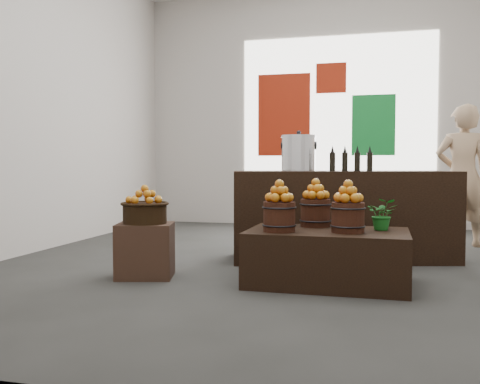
% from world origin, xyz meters
% --- Properties ---
extents(ground, '(7.00, 7.00, 0.00)m').
position_xyz_m(ground, '(0.00, 0.00, 0.00)').
color(ground, '#333331').
rests_on(ground, ground).
extents(back_wall, '(6.00, 0.04, 4.00)m').
position_xyz_m(back_wall, '(0.00, 3.50, 2.00)').
color(back_wall, '#BAB3AB').
rests_on(back_wall, ground).
extents(back_opening, '(3.20, 0.02, 2.40)m').
position_xyz_m(back_opening, '(0.30, 3.48, 2.00)').
color(back_opening, white).
rests_on(back_opening, back_wall).
extents(deco_red_left, '(0.90, 0.04, 1.40)m').
position_xyz_m(deco_red_left, '(-0.60, 3.47, 1.90)').
color(deco_red_left, '#971F0B').
rests_on(deco_red_left, back_wall).
extents(deco_green_right, '(0.70, 0.04, 1.00)m').
position_xyz_m(deco_green_right, '(0.90, 3.47, 1.70)').
color(deco_green_right, '#137B2E').
rests_on(deco_green_right, back_wall).
extents(deco_red_upper, '(0.50, 0.04, 0.50)m').
position_xyz_m(deco_red_upper, '(0.20, 3.47, 2.50)').
color(deco_red_upper, '#971F0B').
rests_on(deco_red_upper, back_wall).
extents(crate, '(0.59, 0.53, 0.51)m').
position_xyz_m(crate, '(-1.12, -1.12, 0.25)').
color(crate, '#472D21').
rests_on(crate, ground).
extents(wicker_basket, '(0.40, 0.40, 0.18)m').
position_xyz_m(wicker_basket, '(-1.12, -1.12, 0.60)').
color(wicker_basket, black).
rests_on(wicker_basket, crate).
extents(apples_in_basket, '(0.32, 0.32, 0.17)m').
position_xyz_m(apples_in_basket, '(-1.12, -1.12, 0.77)').
color(apples_in_basket, '#9C0905').
rests_on(apples_in_basket, wicker_basket).
extents(display_table, '(1.39, 0.87, 0.48)m').
position_xyz_m(display_table, '(0.55, -1.00, 0.24)').
color(display_table, black).
rests_on(display_table, ground).
extents(apple_bucket_front_left, '(0.28, 0.28, 0.25)m').
position_xyz_m(apple_bucket_front_left, '(0.15, -1.18, 0.60)').
color(apple_bucket_front_left, '#3C1910').
rests_on(apple_bucket_front_left, display_table).
extents(apples_in_bucket_front_left, '(0.21, 0.21, 0.19)m').
position_xyz_m(apples_in_bucket_front_left, '(0.15, -1.18, 0.82)').
color(apples_in_bucket_front_left, '#9C0905').
rests_on(apples_in_bucket_front_left, apple_bucket_front_left).
extents(apple_bucket_front_right, '(0.28, 0.28, 0.25)m').
position_xyz_m(apple_bucket_front_right, '(0.73, -1.11, 0.60)').
color(apple_bucket_front_right, '#3C1910').
rests_on(apple_bucket_front_right, display_table).
extents(apples_in_bucket_front_right, '(0.21, 0.21, 0.19)m').
position_xyz_m(apples_in_bucket_front_right, '(0.73, -1.11, 0.82)').
color(apples_in_bucket_front_right, '#9C0905').
rests_on(apples_in_bucket_front_right, apple_bucket_front_right).
extents(apple_bucket_rear, '(0.28, 0.28, 0.25)m').
position_xyz_m(apple_bucket_rear, '(0.42, -0.74, 0.60)').
color(apple_bucket_rear, '#3C1910').
rests_on(apple_bucket_rear, display_table).
extents(apples_in_bucket_rear, '(0.21, 0.21, 0.19)m').
position_xyz_m(apples_in_bucket_rear, '(0.42, -0.74, 0.82)').
color(apples_in_bucket_rear, '#9C0905').
rests_on(apples_in_bucket_rear, apple_bucket_rear).
extents(herb_garnish_right, '(0.27, 0.24, 0.28)m').
position_xyz_m(herb_garnish_right, '(1.02, -0.87, 0.62)').
color(herb_garnish_right, '#14621B').
rests_on(herb_garnish_right, display_table).
extents(herb_garnish_left, '(0.14, 0.12, 0.24)m').
position_xyz_m(herb_garnish_left, '(0.03, -0.89, 0.59)').
color(herb_garnish_left, '#14621B').
rests_on(herb_garnish_left, display_table).
extents(counter, '(2.51, 1.34, 0.98)m').
position_xyz_m(counter, '(0.61, 0.26, 0.49)').
color(counter, black).
rests_on(counter, ground).
extents(stock_pot_left, '(0.37, 0.37, 0.37)m').
position_xyz_m(stock_pot_left, '(0.13, 0.14, 1.16)').
color(stock_pot_left, silver).
rests_on(stock_pot_left, counter).
extents(oil_cruets, '(0.35, 0.15, 0.27)m').
position_xyz_m(oil_cruets, '(0.67, 0.03, 1.12)').
color(oil_cruets, black).
rests_on(oil_cruets, counter).
extents(shopper, '(0.66, 0.44, 1.81)m').
position_xyz_m(shopper, '(2.03, 1.66, 0.91)').
color(shopper, tan).
rests_on(shopper, ground).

